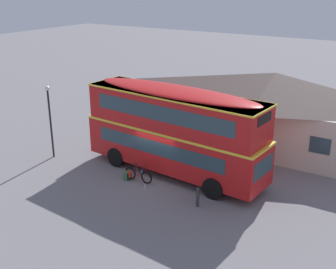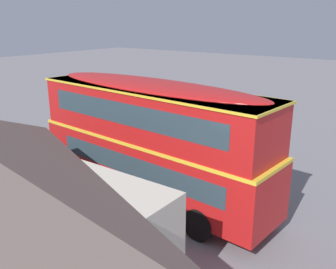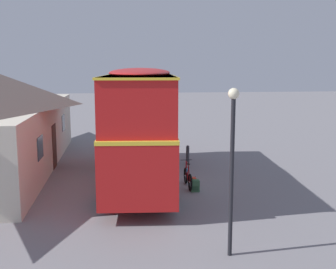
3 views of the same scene
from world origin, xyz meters
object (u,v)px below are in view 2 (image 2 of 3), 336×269
at_px(backpack_on_ground, 213,186).
at_px(water_bottle_clear_plastic, 190,179).
at_px(touring_bicycle, 200,181).
at_px(kerb_bollard, 139,155).
at_px(double_decker_bus, 151,136).

height_order(backpack_on_ground, water_bottle_clear_plastic, backpack_on_ground).
distance_m(touring_bicycle, backpack_on_ground, 0.60).
height_order(touring_bicycle, kerb_bollard, touring_bicycle).
relative_size(backpack_on_ground, kerb_bollard, 0.52).
height_order(touring_bicycle, backpack_on_ground, touring_bicycle).
bearing_deg(backpack_on_ground, water_bottle_clear_plastic, -10.84).
relative_size(touring_bicycle, backpack_on_ground, 3.40).
bearing_deg(water_bottle_clear_plastic, touring_bicycle, 151.85).
xyz_separation_m(water_bottle_clear_plastic, kerb_bollard, (3.17, -0.22, 0.39)).
bearing_deg(water_bottle_clear_plastic, kerb_bollard, -3.88).
distance_m(double_decker_bus, backpack_on_ground, 3.55).
relative_size(water_bottle_clear_plastic, kerb_bollard, 0.24).
xyz_separation_m(touring_bicycle, water_bottle_clear_plastic, (0.78, -0.41, -0.27)).
bearing_deg(double_decker_bus, water_bottle_clear_plastic, -99.11).
xyz_separation_m(touring_bicycle, backpack_on_ground, (-0.57, -0.16, -0.11)).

